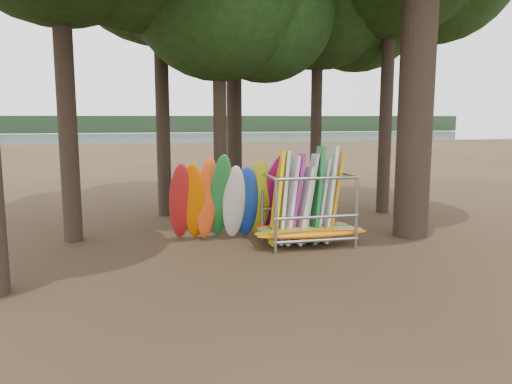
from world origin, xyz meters
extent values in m
plane|color=#47331E|center=(0.00, 0.00, 0.00)|extent=(120.00, 120.00, 0.00)
plane|color=gray|center=(0.00, 60.00, 0.00)|extent=(160.00, 160.00, 0.00)
cube|color=black|center=(0.00, 110.00, 2.00)|extent=(160.00, 4.00, 4.00)
cylinder|color=black|center=(-5.78, 2.34, 5.78)|extent=(0.54, 0.54, 11.56)
cylinder|color=black|center=(-2.93, 5.71, 5.80)|extent=(0.51, 0.51, 11.59)
cylinder|color=black|center=(0.14, 7.93, 6.13)|extent=(0.64, 0.64, 12.26)
cylinder|color=black|center=(3.11, 6.02, 5.15)|extent=(0.44, 0.44, 10.29)
cylinder|color=black|center=(-1.19, 3.33, 4.50)|extent=(0.44, 0.44, 9.00)
cylinder|color=black|center=(5.29, 4.40, 6.08)|extent=(0.48, 0.48, 12.16)
ellipsoid|color=red|center=(-2.68, 1.30, 1.20)|extent=(0.68, 1.74, 2.53)
ellipsoid|color=#F06A01|center=(-2.29, 1.27, 1.20)|extent=(0.84, 1.66, 2.53)
ellipsoid|color=#FC551C|center=(-1.91, 1.32, 1.28)|extent=(0.75, 1.15, 2.64)
ellipsoid|color=#24803A|center=(-1.52, 1.27, 1.32)|extent=(0.66, 1.85, 2.78)
ellipsoid|color=silver|center=(-1.13, 1.18, 1.15)|extent=(0.74, 1.29, 2.41)
ellipsoid|color=#173EA9|center=(-0.75, 1.30, 1.13)|extent=(0.89, 1.45, 2.37)
ellipsoid|color=#B3C31F|center=(-0.36, 1.33, 1.22)|extent=(0.91, 1.52, 2.57)
ellipsoid|color=#890D58|center=(0.03, 1.34, 1.29)|extent=(0.91, 1.99, 2.74)
ellipsoid|color=#CD670B|center=(0.86, -0.15, 0.42)|extent=(3.24, 0.55, 0.24)
ellipsoid|color=#B89918|center=(0.86, 0.16, 0.42)|extent=(3.25, 0.55, 0.24)
ellipsoid|color=#176A2E|center=(0.86, 0.53, 0.42)|extent=(2.92, 0.55, 0.24)
ellipsoid|color=red|center=(0.86, 0.83, 0.42)|extent=(2.87, 0.55, 0.24)
cube|color=yellow|center=(-0.02, 0.47, 1.35)|extent=(0.44, 0.78, 2.73)
cube|color=silver|center=(0.17, 0.57, 1.34)|extent=(0.36, 0.78, 2.72)
cube|color=silver|center=(0.37, 0.47, 1.28)|extent=(0.50, 0.81, 2.57)
cube|color=#A51B94|center=(0.56, 0.60, 1.31)|extent=(0.59, 0.75, 2.63)
cube|color=silver|center=(0.76, 0.40, 1.12)|extent=(0.50, 0.75, 2.25)
cube|color=silver|center=(0.95, 0.57, 1.30)|extent=(0.59, 0.75, 2.62)
cube|color=#19732F|center=(1.15, 0.40, 1.41)|extent=(0.41, 0.78, 2.84)
cube|color=silver|center=(1.34, 0.64, 1.22)|extent=(0.52, 0.78, 2.46)
cube|color=silver|center=(1.54, 0.46, 1.41)|extent=(0.46, 0.78, 2.84)
cube|color=orange|center=(1.73, 0.62, 1.32)|extent=(0.56, 0.78, 2.65)
camera|label=1|loc=(-3.73, -12.99, 3.63)|focal=35.00mm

